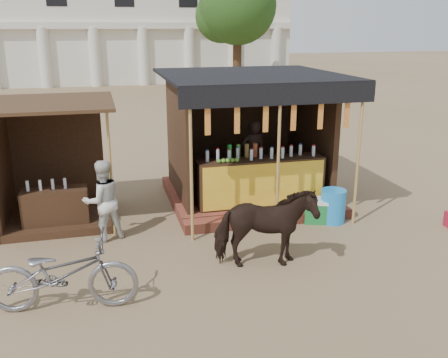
% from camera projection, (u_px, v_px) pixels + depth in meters
% --- Properties ---
extents(ground, '(120.00, 120.00, 0.00)m').
position_uv_depth(ground, '(249.00, 276.00, 7.74)').
color(ground, '#846B4C').
rests_on(ground, ground).
extents(main_stall, '(3.60, 3.61, 2.78)m').
position_uv_depth(main_stall, '(249.00, 156.00, 10.78)').
color(main_stall, '#984631').
rests_on(main_stall, ground).
extents(secondary_stall, '(2.40, 2.40, 2.38)m').
position_uv_depth(secondary_stall, '(46.00, 179.00, 9.74)').
color(secondary_stall, '#3D2316').
rests_on(secondary_stall, ground).
extents(cow, '(1.66, 0.93, 1.33)m').
position_uv_depth(cow, '(265.00, 228.00, 7.85)').
color(cow, black).
rests_on(cow, ground).
extents(motorbike, '(2.09, 0.96, 1.06)m').
position_uv_depth(motorbike, '(62.00, 274.00, 6.71)').
color(motorbike, gray).
rests_on(motorbike, ground).
extents(bystander, '(0.86, 0.76, 1.48)m').
position_uv_depth(bystander, '(103.00, 201.00, 8.87)').
color(bystander, silver).
rests_on(bystander, ground).
extents(blue_barrel, '(0.57, 0.57, 0.66)m').
position_uv_depth(blue_barrel, '(333.00, 206.00, 9.78)').
color(blue_barrel, '#1C84D8').
rests_on(blue_barrel, ground).
extents(cooler, '(0.75, 0.62, 0.46)m').
position_uv_depth(cooler, '(320.00, 210.00, 9.83)').
color(cooler, '#1A7532').
rests_on(cooler, ground).
extents(background_building, '(26.00, 7.45, 8.18)m').
position_uv_depth(background_building, '(92.00, 21.00, 33.81)').
color(background_building, silver).
rests_on(background_building, ground).
extents(tree, '(4.50, 4.40, 7.00)m').
position_uv_depth(tree, '(234.00, 8.00, 28.24)').
color(tree, '#382314').
rests_on(tree, ground).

